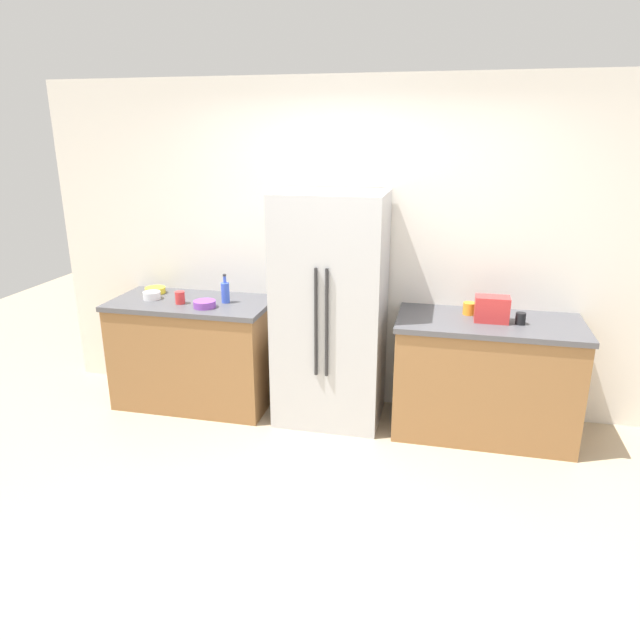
% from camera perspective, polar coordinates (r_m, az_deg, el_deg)
% --- Properties ---
extents(ground_plane, '(10.77, 10.77, 0.00)m').
position_cam_1_polar(ground_plane, '(3.67, -0.11, -18.90)').
color(ground_plane, tan).
extents(kitchen_back_panel, '(5.39, 0.10, 2.62)m').
position_cam_1_polar(kitchen_back_panel, '(4.69, 4.56, 6.98)').
color(kitchen_back_panel, silver).
rests_on(kitchen_back_panel, ground_plane).
extents(counter_left, '(1.30, 0.68, 0.90)m').
position_cam_1_polar(counter_left, '(4.96, -12.30, -3.10)').
color(counter_left, olive).
rests_on(counter_left, ground_plane).
extents(counter_right, '(1.34, 0.68, 0.90)m').
position_cam_1_polar(counter_right, '(4.54, 15.96, -5.46)').
color(counter_right, olive).
rests_on(counter_right, ground_plane).
extents(refrigerator, '(0.82, 0.66, 1.80)m').
position_cam_1_polar(refrigerator, '(4.45, 1.06, 0.99)').
color(refrigerator, '#B2B5BA').
rests_on(refrigerator, ground_plane).
extents(toaster, '(0.24, 0.15, 0.19)m').
position_cam_1_polar(toaster, '(4.34, 16.63, 1.04)').
color(toaster, red).
rests_on(toaster, counter_right).
extents(bottle_a, '(0.07, 0.07, 0.24)m').
position_cam_1_polar(bottle_a, '(4.69, -9.34, 2.75)').
color(bottle_a, blue).
rests_on(bottle_a, counter_left).
extents(cup_a, '(0.07, 0.07, 0.08)m').
position_cam_1_polar(cup_a, '(4.36, 19.21, 0.14)').
color(cup_a, black).
rests_on(cup_a, counter_right).
extents(cup_b, '(0.10, 0.10, 0.09)m').
position_cam_1_polar(cup_b, '(4.48, 14.54, 1.11)').
color(cup_b, orange).
rests_on(cup_b, counter_right).
extents(cup_c, '(0.08, 0.08, 0.10)m').
position_cam_1_polar(cup_c, '(4.74, -13.67, 2.16)').
color(cup_c, red).
rests_on(cup_c, counter_left).
extents(bowl_a, '(0.14, 0.14, 0.06)m').
position_cam_1_polar(bowl_a, '(4.94, -16.29, 2.35)').
color(bowl_a, white).
rests_on(bowl_a, counter_left).
extents(bowl_b, '(0.17, 0.17, 0.06)m').
position_cam_1_polar(bowl_b, '(4.60, -11.34, 1.56)').
color(bowl_b, purple).
rests_on(bowl_b, counter_left).
extents(bowl_c, '(0.17, 0.17, 0.05)m').
position_cam_1_polar(bowl_c, '(5.12, -15.97, 2.85)').
color(bowl_c, yellow).
rests_on(bowl_c, counter_left).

